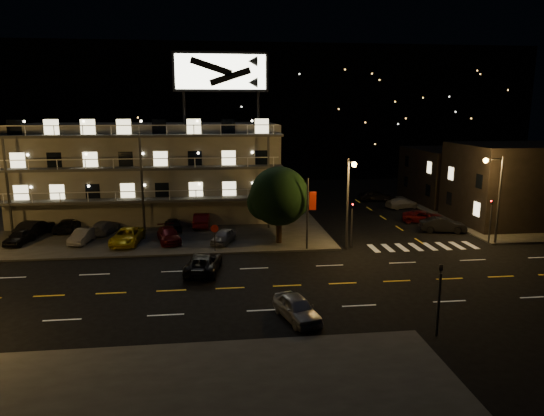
{
  "coord_description": "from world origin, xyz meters",
  "views": [
    {
      "loc": [
        -2.81,
        -31.83,
        12.26
      ],
      "look_at": [
        1.87,
        8.0,
        3.94
      ],
      "focal_mm": 32.0,
      "sensor_mm": 36.0,
      "label": 1
    }
  ],
  "objects": [
    {
      "name": "lot_car_4",
      "position": [
        -2.21,
        11.09,
        0.77
      ],
      "size": [
        2.74,
        3.94,
        1.24
      ],
      "primitive_type": "imported",
      "rotation": [
        0.0,
        0.0,
        -0.39
      ],
      "color": "#95959A",
      "rests_on": "curb_nw"
    },
    {
      "name": "motel",
      "position": [
        -9.94,
        23.88,
        5.34
      ],
      "size": [
        28.0,
        13.8,
        18.1
      ],
      "color": "gray",
      "rests_on": "ground"
    },
    {
      "name": "lot_car_9",
      "position": [
        -4.32,
        17.5,
        0.88
      ],
      "size": [
        1.77,
        4.5,
        1.46
      ],
      "primitive_type": "imported",
      "rotation": [
        0.0,
        0.0,
        3.09
      ],
      "color": "#510B0E",
      "rests_on": "curb_nw"
    },
    {
      "name": "banner_north",
      "position": [
        5.09,
        8.4,
        3.43
      ],
      "size": [
        0.83,
        0.16,
        6.4
      ],
      "color": "#2D2D30",
      "rests_on": "ground"
    },
    {
      "name": "side_car_0",
      "position": [
        19.7,
        13.0,
        0.74
      ],
      "size": [
        4.7,
        2.48,
        1.47
      ],
      "primitive_type": "imported",
      "rotation": [
        0.0,
        0.0,
        1.35
      ],
      "color": "black",
      "rests_on": "ground"
    },
    {
      "name": "lot_car_7",
      "position": [
        -13.73,
        15.84,
        0.78
      ],
      "size": [
        2.66,
        4.62,
        1.26
      ],
      "primitive_type": "imported",
      "rotation": [
        0.0,
        0.0,
        2.92
      ],
      "color": "#95959A",
      "rests_on": "curb_nw"
    },
    {
      "name": "lot_car_8",
      "position": [
        -7.15,
        16.25,
        0.8
      ],
      "size": [
        2.18,
        4.0,
        1.29
      ],
      "primitive_type": "imported",
      "rotation": [
        0.0,
        0.0,
        3.32
      ],
      "color": "black",
      "rests_on": "curb_nw"
    },
    {
      "name": "lot_car_6",
      "position": [
        -17.54,
        17.28,
        0.77
      ],
      "size": [
        2.12,
        4.46,
        1.23
      ],
      "primitive_type": "imported",
      "rotation": [
        0.0,
        0.0,
        3.12
      ],
      "color": "black",
      "rests_on": "curb_nw"
    },
    {
      "name": "streetlight_ne",
      "position": [
        22.14,
        8.3,
        4.96
      ],
      "size": [
        1.92,
        0.44,
        8.0
      ],
      "color": "#2D2D30",
      "rests_on": "ground"
    },
    {
      "name": "streetlight_nc",
      "position": [
        8.5,
        7.94,
        4.96
      ],
      "size": [
        0.44,
        1.92,
        8.0
      ],
      "color": "#2D2D30",
      "rests_on": "ground"
    },
    {
      "name": "lot_car_0",
      "position": [
        -20.58,
        12.97,
        0.8
      ],
      "size": [
        2.09,
        4.01,
        1.3
      ],
      "primitive_type": "imported",
      "rotation": [
        0.0,
        0.0,
        -0.15
      ],
      "color": "black",
      "rests_on": "curb_nw"
    },
    {
      "name": "side_car_2",
      "position": [
        20.09,
        24.84,
        0.63
      ],
      "size": [
        4.63,
        2.93,
        1.25
      ],
      "primitive_type": "imported",
      "rotation": [
        0.0,
        0.0,
        1.87
      ],
      "color": "#95959A",
      "rests_on": "ground"
    },
    {
      "name": "signal_nw",
      "position": [
        9.0,
        8.5,
        2.57
      ],
      "size": [
        0.2,
        0.27,
        4.6
      ],
      "color": "#2D2D30",
      "rests_on": "ground"
    },
    {
      "name": "tree",
      "position": [
        2.77,
        10.61,
        4.3
      ],
      "size": [
        5.55,
        5.35,
        6.99
      ],
      "color": "black",
      "rests_on": "curb_nw"
    },
    {
      "name": "lot_car_5",
      "position": [
        -20.22,
        15.7,
        0.92
      ],
      "size": [
        2.62,
        4.91,
        1.54
      ],
      "primitive_type": "imported",
      "rotation": [
        0.0,
        0.0,
        2.92
      ],
      "color": "black",
      "rests_on": "curb_nw"
    },
    {
      "name": "road_car_east",
      "position": [
        1.76,
        -5.48,
        0.7
      ],
      "size": [
        2.74,
        4.41,
        1.4
      ],
      "primitive_type": "imported",
      "rotation": [
        0.0,
        0.0,
        0.28
      ],
      "color": "#95959A",
      "rests_on": "ground"
    },
    {
      "name": "side_car_1",
      "position": [
        19.57,
        17.12,
        0.63
      ],
      "size": [
        5.03,
        3.77,
        1.27
      ],
      "primitive_type": "imported",
      "rotation": [
        0.0,
        0.0,
        1.16
      ],
      "color": "#510B0E",
      "rests_on": "ground"
    },
    {
      "name": "lot_car_1",
      "position": [
        -15.03,
        12.63,
        0.77
      ],
      "size": [
        1.91,
        3.95,
        1.25
      ],
      "primitive_type": "imported",
      "rotation": [
        0.0,
        0.0,
        -0.16
      ],
      "color": "#95959A",
      "rests_on": "curb_nw"
    },
    {
      "name": "curb_ne",
      "position": [
        30.0,
        20.0,
        0.07
      ],
      "size": [
        16.0,
        24.0,
        0.15
      ],
      "primitive_type": "cube",
      "color": "#393936",
      "rests_on": "ground"
    },
    {
      "name": "side_car_3",
      "position": [
        18.4,
        29.85,
        0.76
      ],
      "size": [
        4.66,
        2.44,
        1.52
      ],
      "primitive_type": "imported",
      "rotation": [
        0.0,
        0.0,
        1.42
      ],
      "color": "black",
      "rests_on": "ground"
    },
    {
      "name": "side_bldg_back",
      "position": [
        29.99,
        28.0,
        3.5
      ],
      "size": [
        14.06,
        12.0,
        7.0
      ],
      "color": "black",
      "rests_on": "ground"
    },
    {
      "name": "stop_sign",
      "position": [
        -3.0,
        8.57,
        1.71
      ],
      "size": [
        0.91,
        0.11,
        2.61
      ],
      "color": "#2D2D30",
      "rests_on": "ground"
    },
    {
      "name": "side_bldg_front",
      "position": [
        29.99,
        16.0,
        4.25
      ],
      "size": [
        14.06,
        10.0,
        8.5
      ],
      "color": "black",
      "rests_on": "ground"
    },
    {
      "name": "ground",
      "position": [
        0.0,
        0.0,
        0.0
      ],
      "size": [
        140.0,
        140.0,
        0.0
      ],
      "primitive_type": "plane",
      "color": "black",
      "rests_on": "ground"
    },
    {
      "name": "hill_backdrop",
      "position": [
        -5.94,
        68.78,
        11.55
      ],
      "size": [
        120.0,
        25.0,
        24.0
      ],
      "color": "black",
      "rests_on": "ground"
    },
    {
      "name": "curb_nw",
      "position": [
        -14.0,
        20.0,
        0.07
      ],
      "size": [
        44.0,
        24.0,
        0.15
      ],
      "primitive_type": "cube",
      "color": "#393936",
      "rests_on": "ground"
    },
    {
      "name": "road_car_west",
      "position": [
        -3.88,
        3.66,
        0.71
      ],
      "size": [
        3.07,
        5.37,
        1.41
      ],
      "primitive_type": "imported",
      "rotation": [
        0.0,
        0.0,
        2.99
      ],
      "color": "black",
      "rests_on": "ground"
    },
    {
      "name": "signal_ne",
      "position": [
        22.0,
        8.5,
        2.57
      ],
      "size": [
        0.27,
        0.2,
        4.6
      ],
      "color": "#2D2D30",
      "rests_on": "ground"
    },
    {
      "name": "signal_sw",
      "position": [
        9.0,
        -8.5,
        2.57
      ],
      "size": [
        0.2,
        0.27,
        4.6
      ],
      "color": "#2D2D30",
      "rests_on": "ground"
    },
    {
      "name": "lot_car_2",
      "position": [
        -10.91,
        11.77,
        0.84
      ],
      "size": [
        2.81,
        5.2,
        1.38
      ],
      "primitive_type": "imported",
      "rotation": [
        0.0,
        0.0,
        -0.11
      ],
      "color": "gold",
      "rests_on": "curb_nw"
    },
    {
      "name": "lot_car_3",
      "position": [
        -7.21,
        12.02,
        0.8
      ],
      "size": [
        2.75,
        4.79,
        1.31
      ],
      "primitive_type": "imported",
      "rotation": [
        0.0,
        0.0,
        0.22
      ],
      "color": "#510B0E",
      "rests_on": "curb_nw"
    }
  ]
}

